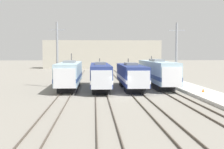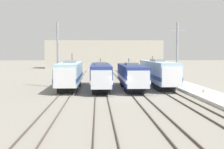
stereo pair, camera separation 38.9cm
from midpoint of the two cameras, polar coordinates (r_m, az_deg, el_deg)
name	(u,v)px [view 1 (the left image)]	position (r m, az deg, el deg)	size (l,w,h in m)	color
ground_plane	(120,96)	(38.58, 1.16, -3.99)	(400.00, 400.00, 0.00)	gray
rail_pair_far_left	(64,96)	(38.65, -9.01, -3.91)	(1.51, 120.00, 0.15)	#4C4238
rail_pair_center_left	(101,96)	(38.46, -2.23, -3.90)	(1.51, 120.00, 0.15)	#4C4238
rail_pair_center_right	(138,95)	(38.81, 4.52, -3.84)	(1.51, 120.00, 0.15)	#4C4238
rail_pair_far_right	(174,95)	(39.68, 11.06, -3.73)	(1.51, 120.00, 0.15)	#4C4238
locomotive_far_left	(69,74)	(46.76, -8.02, 0.04)	(3.05, 16.71, 5.28)	#232326
locomotive_center_left	(100,75)	(45.59, -2.41, -0.15)	(2.81, 17.53, 4.48)	black
locomotive_center_right	(131,75)	(45.90, 3.28, -0.18)	(3.04, 16.54, 4.47)	black
locomotive_far_right	(157,73)	(49.94, 8.03, 0.36)	(2.91, 20.09, 4.82)	#232326
catenary_tower_left	(57,54)	(48.90, -10.21, 3.78)	(2.51, 0.34, 10.10)	gray
catenary_tower_right	(176,54)	(50.20, 11.48, 3.77)	(2.51, 0.34, 10.10)	gray
platform	(206,94)	(40.86, 16.58, -3.45)	(4.00, 120.00, 0.37)	beige
traffic_cone	(203,90)	(41.24, 16.07, -2.79)	(0.34, 0.34, 0.46)	orange
depot_building	(102,54)	(111.97, -1.88, 3.69)	(41.02, 8.71, 9.80)	#B2AD9E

